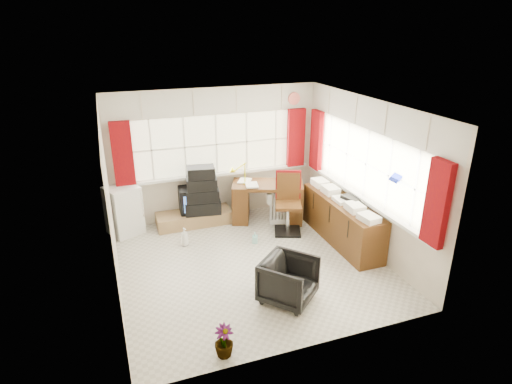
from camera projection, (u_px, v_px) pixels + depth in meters
ground at (251, 263)px, 6.82m from camera, size 4.00×4.00×0.00m
room_walls at (251, 175)px, 6.26m from camera, size 4.00×4.00×4.00m
window_back at (218, 170)px, 8.17m from camera, size 3.70×0.12×3.60m
window_right at (362, 193)px, 7.08m from camera, size 0.12×3.70×3.60m
curtains at (284, 155)px, 7.38m from camera, size 3.83×3.83×1.15m
overhead_cabinets at (287, 108)px, 7.15m from camera, size 3.98×3.98×0.48m
desk at (267, 200)px, 8.16m from camera, size 1.46×1.09×0.80m
desk_lamp at (245, 169)px, 7.91m from camera, size 0.17×0.15×0.42m
task_chair at (288, 200)px, 7.72m from camera, size 0.61×0.62×1.12m
office_chair at (289, 280)px, 5.82m from camera, size 0.96×0.96×0.63m
radiator at (280, 211)px, 8.12m from camera, size 0.43×0.26×0.61m
credenza at (342, 220)px, 7.39m from camera, size 0.50×2.00×0.85m
file_tray at (353, 200)px, 7.18m from camera, size 0.35×0.40×0.12m
tv_bench at (194, 218)px, 8.10m from camera, size 1.40×0.50×0.25m
crt_tv at (193, 199)px, 8.04m from camera, size 0.55×0.52×0.47m
hifi_stack at (202, 192)px, 7.91m from camera, size 0.71×0.51×0.90m
mini_fridge at (124, 210)px, 7.66m from camera, size 0.69×0.69×0.89m
spray_bottle_a at (184, 237)px, 7.32m from camera, size 0.16×0.16×0.33m
spray_bottle_b at (255, 238)px, 7.42m from camera, size 0.12×0.12×0.20m
flower_vase at (224, 341)px, 4.87m from camera, size 0.27×0.27×0.40m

